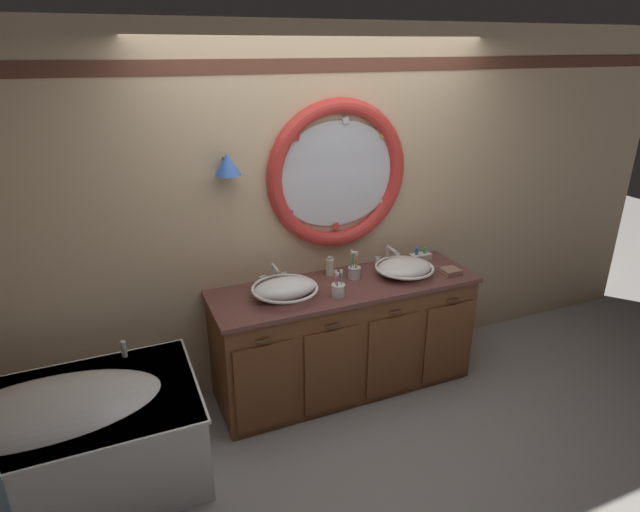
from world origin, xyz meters
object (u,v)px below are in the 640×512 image
(toothbrush_holder_right, at_px, (354,271))
(toiletry_basket, at_px, (420,256))
(sink_basin_right, at_px, (404,268))
(bathtub, at_px, (53,441))
(soap_dispenser, at_px, (330,266))
(toothbrush_holder_left, at_px, (338,289))
(folded_hand_towel, at_px, (450,271))
(sink_basin_left, at_px, (285,288))

(toothbrush_holder_right, relative_size, toiletry_basket, 1.32)
(sink_basin_right, bearing_deg, toiletry_basket, 37.16)
(bathtub, distance_m, toiletry_basket, 2.81)
(toothbrush_holder_right, distance_m, soap_dispenser, 0.19)
(toothbrush_holder_left, bearing_deg, soap_dispenser, 74.85)
(toothbrush_holder_left, xyz_separation_m, toothbrush_holder_right, (0.24, 0.23, 0.00))
(bathtub, bearing_deg, folded_hand_towel, 2.89)
(toiletry_basket, bearing_deg, soap_dispenser, 179.45)
(sink_basin_left, bearing_deg, bathtub, -170.63)
(toothbrush_holder_left, relative_size, folded_hand_towel, 1.37)
(sink_basin_right, bearing_deg, toothbrush_holder_right, 164.70)
(toothbrush_holder_right, bearing_deg, sink_basin_right, -15.30)
(bathtub, xyz_separation_m, folded_hand_towel, (2.78, 0.14, 0.53))
(soap_dispenser, height_order, folded_hand_towel, soap_dispenser)
(folded_hand_towel, bearing_deg, toothbrush_holder_right, 163.47)
(bathtub, xyz_separation_m, sink_basin_right, (2.44, 0.25, 0.57))
(toothbrush_holder_right, bearing_deg, toiletry_basket, 10.07)
(bathtub, relative_size, toiletry_basket, 9.82)
(bathtub, bearing_deg, sink_basin_right, 5.81)
(sink_basin_left, bearing_deg, soap_dispenser, 27.13)
(sink_basin_left, height_order, toothbrush_holder_right, toothbrush_holder_right)
(sink_basin_right, bearing_deg, bathtub, -174.19)
(toothbrush_holder_right, height_order, folded_hand_towel, toothbrush_holder_right)
(sink_basin_left, distance_m, folded_hand_towel, 1.28)
(sink_basin_left, bearing_deg, folded_hand_towel, -4.86)
(toothbrush_holder_left, height_order, folded_hand_towel, toothbrush_holder_left)
(sink_basin_right, height_order, toiletry_basket, sink_basin_right)
(sink_basin_right, distance_m, toiletry_basket, 0.36)
(bathtub, relative_size, sink_basin_left, 3.64)
(sink_basin_left, relative_size, toothbrush_holder_left, 2.34)
(bathtub, bearing_deg, toothbrush_holder_right, 9.49)
(toothbrush_holder_right, bearing_deg, bathtub, -170.51)
(soap_dispenser, bearing_deg, toiletry_basket, -0.55)
(sink_basin_right, xyz_separation_m, toiletry_basket, (0.28, 0.21, -0.03))
(bathtub, distance_m, folded_hand_towel, 2.83)
(toothbrush_holder_right, bearing_deg, folded_hand_towel, -16.53)
(sink_basin_left, height_order, sink_basin_right, sink_basin_left)
(bathtub, relative_size, sink_basin_right, 3.77)
(sink_basin_left, distance_m, toothbrush_holder_right, 0.58)
(sink_basin_left, xyz_separation_m, sink_basin_right, (0.94, -0.00, -0.00))
(bathtub, xyz_separation_m, sink_basin_left, (1.50, 0.25, 0.57))
(bathtub, bearing_deg, sink_basin_left, 9.37)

